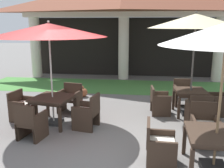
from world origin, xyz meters
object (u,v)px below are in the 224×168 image
(patio_chair_near_foreground_west, at_px, (159,101))
(patio_chair_mid_right_north, at_px, (204,127))
(patio_umbrella_mid_left, at_px, (49,30))
(patio_umbrella_near_foreground, at_px, (196,22))
(patio_table_near_foreground, at_px, (190,94))
(patio_chair_mid_left_north, at_px, (70,99))
(patio_chair_near_foreground_east, at_px, (221,101))
(patio_table_mid_left, at_px, (53,100))
(patio_chair_mid_left_east, at_px, (87,113))
(patio_chair_mid_left_west, at_px, (22,106))
(terracotta_urn, at_px, (83,92))
(patio_table_mid_right, at_px, (216,137))
(patio_chair_near_foreground_south, at_px, (199,111))
(patio_chair_mid_right_west, at_px, (159,145))
(patio_chair_mid_left_south, at_px, (31,123))
(patio_chair_near_foreground_north, at_px, (183,93))

(patio_chair_near_foreground_west, relative_size, patio_chair_mid_right_north, 0.88)
(patio_umbrella_mid_left, bearing_deg, patio_umbrella_near_foreground, 17.31)
(patio_table_near_foreground, bearing_deg, patio_chair_mid_left_north, -176.77)
(patio_chair_near_foreground_east, xyz_separation_m, patio_chair_near_foreground_west, (-1.80, -0.13, -0.02))
(patio_table_mid_left, distance_m, patio_chair_mid_left_east, 1.03)
(patio_table_mid_left, bearing_deg, patio_chair_mid_left_west, 168.76)
(patio_chair_mid_left_west, height_order, terracotta_urn, patio_chair_mid_left_west)
(patio_chair_mid_left_north, relative_size, patio_table_mid_right, 0.80)
(patio_chair_near_foreground_west, xyz_separation_m, patio_table_mid_left, (-2.87, -1.11, 0.26))
(patio_chair_near_foreground_south, relative_size, patio_umbrella_mid_left, 0.30)
(patio_table_near_foreground, distance_m, terracotta_urn, 3.88)
(patio_chair_mid_left_east, bearing_deg, patio_chair_mid_right_west, -121.05)
(patio_chair_mid_left_south, distance_m, terracotta_urn, 3.62)
(patio_umbrella_near_foreground, relative_size, patio_chair_near_foreground_east, 3.26)
(patio_chair_mid_right_north, bearing_deg, patio_chair_near_foreground_east, -112.98)
(patio_chair_mid_right_west, bearing_deg, patio_table_mid_right, 90.00)
(patio_chair_mid_left_east, distance_m, terracotta_urn, 2.93)
(patio_table_mid_left, relative_size, patio_chair_mid_right_west, 1.35)
(terracotta_urn, bearing_deg, patio_chair_near_foreground_north, -8.88)
(patio_table_mid_left, height_order, patio_chair_mid_right_north, patio_chair_mid_right_north)
(patio_chair_mid_right_west, height_order, patio_chair_mid_right_north, patio_chair_mid_right_north)
(patio_chair_near_foreground_east, height_order, patio_table_mid_left, patio_chair_near_foreground_east)
(patio_chair_mid_left_east, height_order, terracotta_urn, patio_chair_mid_left_east)
(patio_chair_near_foreground_east, bearing_deg, patio_chair_mid_left_north, 89.30)
(patio_umbrella_mid_left, relative_size, patio_chair_mid_left_east, 3.25)
(patio_table_mid_left, distance_m, patio_chair_mid_right_west, 3.22)
(patio_table_near_foreground, height_order, patio_umbrella_near_foreground, patio_umbrella_near_foreground)
(patio_chair_near_foreground_west, height_order, patio_chair_mid_left_east, patio_chair_mid_left_east)
(patio_chair_near_foreground_south, xyz_separation_m, patio_chair_mid_left_south, (-4.03, -1.25, -0.01))
(patio_chair_mid_right_west, distance_m, terracotta_urn, 5.04)
(patio_chair_near_foreground_north, height_order, patio_chair_mid_left_west, patio_chair_near_foreground_north)
(patio_chair_near_foreground_south, xyz_separation_m, patio_chair_mid_left_north, (-3.64, 0.70, 0.00))
(patio_chair_mid_left_south, xyz_separation_m, patio_table_mid_right, (3.89, -0.81, 0.23))
(patio_chair_near_foreground_east, height_order, patio_chair_mid_left_south, patio_chair_near_foreground_east)
(patio_chair_mid_left_east, xyz_separation_m, patio_table_mid_right, (2.72, -1.59, 0.22))
(patio_chair_near_foreground_west, distance_m, patio_chair_near_foreground_south, 1.27)
(patio_chair_near_foreground_north, xyz_separation_m, patio_umbrella_mid_left, (-3.70, -2.07, 2.06))
(patio_umbrella_mid_left, relative_size, patio_chair_mid_left_north, 3.41)
(patio_chair_mid_left_west, height_order, patio_chair_mid_left_north, patio_chair_mid_left_north)
(patio_chair_mid_left_south, relative_size, terracotta_urn, 2.15)
(patio_table_mid_left, xyz_separation_m, patio_chair_mid_left_south, (-0.19, -0.97, -0.25))
(patio_table_near_foreground, distance_m, patio_chair_mid_left_south, 4.51)
(patio_chair_near_foreground_west, xyz_separation_m, patio_chair_mid_left_north, (-2.68, -0.14, 0.02))
(patio_chair_mid_left_west, distance_m, patio_chair_mid_right_west, 4.14)
(patio_chair_near_foreground_east, height_order, patio_chair_mid_left_east, patio_chair_near_foreground_east)
(patio_chair_near_foreground_north, relative_size, patio_chair_mid_left_south, 0.95)
(patio_table_mid_left, bearing_deg, patio_table_near_foreground, 17.31)
(patio_chair_near_foreground_north, height_order, patio_chair_mid_right_west, patio_chair_mid_right_west)
(patio_table_near_foreground, height_order, patio_chair_near_foreground_north, patio_chair_near_foreground_north)
(patio_chair_mid_right_west, bearing_deg, patio_table_mid_left, -121.08)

